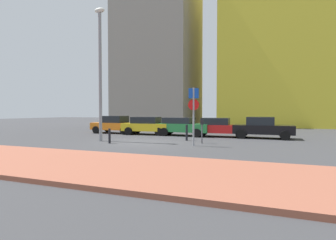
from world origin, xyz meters
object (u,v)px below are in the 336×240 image
parking_meter (202,128)px  street_lamp (100,65)px  parking_sign_post (194,109)px  parked_car_orange (115,124)px  parked_car_green (181,126)px  traffic_bollard_mid (110,136)px  parked_car_yellow (149,125)px  parked_car_red (219,127)px  traffic_bollard_near (187,133)px  parked_car_black (262,127)px

parking_meter → street_lamp: bearing=-170.7°
parking_sign_post → parked_car_orange: bearing=146.2°
parked_car_green → traffic_bollard_mid: parked_car_green is taller
parked_car_yellow → parked_car_red: parked_car_yellow is taller
parking_meter → parked_car_orange: bearing=152.9°
traffic_bollard_near → parked_car_green: bearing=113.3°
parked_car_yellow → parked_car_orange: bearing=177.3°
parked_car_black → street_lamp: size_ratio=0.48×
parked_car_red → parked_car_yellow: bearing=-179.2°
traffic_bollard_mid → parked_car_orange: bearing=119.3°
street_lamp → parking_meter: bearing=9.3°
street_lamp → traffic_bollard_mid: (1.19, -0.81, -4.41)m
parked_car_orange → parking_sign_post: bearing=-33.8°
parked_car_green → parking_sign_post: 6.18m
parked_car_orange → street_lamp: bearing=-66.9°
parked_car_green → parked_car_red: 3.02m
parked_car_red → traffic_bollard_near: (-1.63, -3.30, -0.22)m
parked_car_red → street_lamp: (-6.74, -5.41, 4.12)m
parked_car_green → street_lamp: bearing=-124.8°
parked_car_yellow → parking_meter: size_ratio=3.23×
parked_car_red → traffic_bollard_mid: size_ratio=4.83×
parked_car_yellow → parking_sign_post: (5.18, -5.53, 1.25)m
parked_car_green → traffic_bollard_near: (1.39, -3.24, -0.23)m
parked_car_green → traffic_bollard_near: 3.53m
traffic_bollard_mid → parked_car_green: bearing=67.6°
parked_car_black → parking_meter: parked_car_black is taller
parked_car_red → street_lamp: 9.57m
parked_car_green → traffic_bollard_near: bearing=-66.7°
parked_car_red → parking_sign_post: (-0.60, -5.62, 1.27)m
street_lamp → traffic_bollard_mid: size_ratio=9.50×
parked_car_black → parked_car_red: bearing=178.5°
parked_car_red → parked_car_black: 3.01m
parked_car_orange → parked_car_black: parked_car_orange is taller
parked_car_red → street_lamp: street_lamp is taller
parked_car_yellow → traffic_bollard_mid: parked_car_yellow is taller
parked_car_green → parking_meter: size_ratio=3.36×
parked_car_black → street_lamp: (-9.75, -5.33, 4.08)m
parked_car_red → traffic_bollard_mid: bearing=-131.8°
parked_car_red → traffic_bollard_mid: parked_car_red is taller
parked_car_green → traffic_bollard_near: parked_car_green is taller
parking_sign_post → traffic_bollard_mid: size_ratio=3.60×
parked_car_orange → street_lamp: size_ratio=0.49×
parked_car_black → parking_sign_post: parking_sign_post is taller
parked_car_orange → parking_sign_post: (8.48, -5.69, 1.23)m
parked_car_yellow → parking_meter: parked_car_yellow is taller
parked_car_yellow → parked_car_green: parked_car_yellow is taller
parked_car_black → street_lamp: bearing=-151.3°
parked_car_green → parking_meter: (2.62, -4.30, 0.16)m
traffic_bollard_near → parked_car_red: bearing=63.7°
parked_car_yellow → street_lamp: street_lamp is taller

